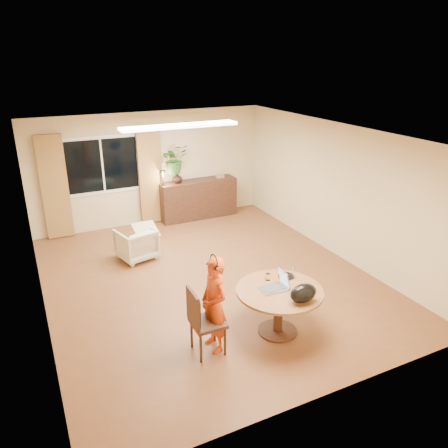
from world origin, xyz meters
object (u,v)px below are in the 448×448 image
object	(u,v)px
child	(214,305)
armchair	(136,244)
sideboard	(198,199)
dining_chair	(208,321)
dining_table	(279,299)

from	to	relation	value
child	armchair	bearing A→B (deg)	176.94
armchair	sideboard	distance (m)	2.58
sideboard	dining_chair	bearing A→B (deg)	-111.25
dining_chair	sideboard	xyz separation A→B (m)	(1.90, 4.89, -0.02)
dining_chair	armchair	world-z (taller)	dining_chair
dining_chair	armchair	size ratio (longest dim) A/B	1.41
dining_table	armchair	xyz separation A→B (m)	(-1.19, 3.30, -0.24)
dining_chair	sideboard	bearing A→B (deg)	70.10
dining_table	dining_chair	distance (m)	1.10
dining_table	sideboard	distance (m)	4.99
dining_table	child	bearing A→B (deg)	175.66
child	armchair	xyz separation A→B (m)	(-0.21, 3.23, -0.36)
dining_chair	sideboard	distance (m)	5.25
dining_chair	sideboard	world-z (taller)	dining_chair
dining_table	child	world-z (taller)	child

